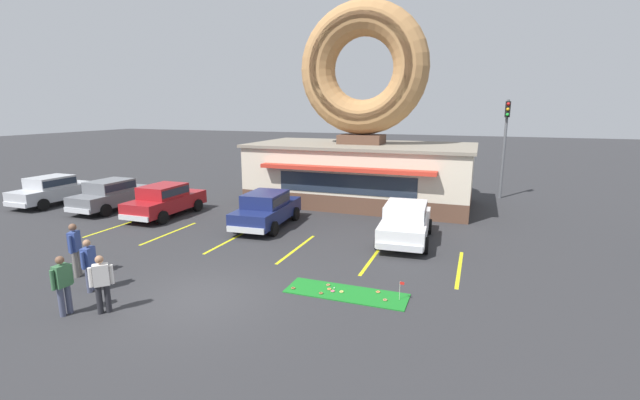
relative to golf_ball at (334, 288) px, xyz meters
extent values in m
plane|color=#2D2D30|center=(-3.39, -1.91, -0.05)|extent=(160.00, 160.00, 0.00)
cube|color=brown|center=(-2.46, 12.09, 0.40)|extent=(12.00, 6.00, 0.90)
cube|color=beige|center=(-2.46, 12.09, 2.00)|extent=(12.00, 6.00, 2.30)
cube|color=gray|center=(-2.46, 12.09, 3.23)|extent=(12.30, 6.30, 0.16)
cube|color=red|center=(-2.46, 8.79, 2.30)|extent=(9.00, 0.60, 0.20)
cube|color=#232D3D|center=(-2.46, 9.08, 1.50)|extent=(7.20, 0.03, 1.00)
cube|color=brown|center=(-2.46, 12.09, 3.56)|extent=(2.40, 1.80, 0.50)
torus|color=#B27F4C|center=(-2.46, 12.09, 7.36)|extent=(7.10, 1.90, 7.10)
torus|color=#9E6B42|center=(-2.46, 11.66, 7.36)|extent=(6.25, 1.05, 6.24)
cube|color=#197523|center=(0.42, -0.15, -0.04)|extent=(3.58, 1.14, 0.03)
torus|color=#D8667F|center=(0.03, -0.22, 0.00)|extent=(0.13, 0.13, 0.04)
torus|color=brown|center=(-0.25, -0.48, 0.00)|extent=(0.13, 0.13, 0.04)
torus|color=#D17F47|center=(1.29, 0.19, 0.00)|extent=(0.13, 0.13, 0.04)
torus|color=#E5C666|center=(0.28, -0.17, 0.00)|extent=(0.13, 0.13, 0.04)
torus|color=#A5724C|center=(1.59, -0.27, 0.00)|extent=(0.13, 0.13, 0.04)
torus|color=brown|center=(-1.15, -0.43, 0.00)|extent=(0.13, 0.13, 0.04)
torus|color=#D17F47|center=(-0.12, -0.12, 0.00)|extent=(0.13, 0.13, 0.04)
torus|color=#A5724C|center=(-0.25, 0.16, 0.00)|extent=(0.13, 0.13, 0.04)
sphere|color=white|center=(0.00, 0.00, 0.00)|extent=(0.04, 0.04, 0.04)
cylinder|color=silver|center=(1.96, -0.07, 0.25)|extent=(0.01, 0.01, 0.55)
cube|color=red|center=(2.02, -0.07, 0.48)|extent=(0.12, 0.01, 0.08)
cube|color=navy|center=(-5.13, 5.61, 0.61)|extent=(2.05, 4.51, 0.68)
cube|color=navy|center=(-5.12, 5.46, 1.25)|extent=(1.70, 2.20, 0.60)
cube|color=#232D3D|center=(-5.12, 5.46, 1.27)|extent=(1.71, 2.12, 0.36)
cube|color=silver|center=(-5.28, 7.84, 0.37)|extent=(1.67, 0.21, 0.24)
cube|color=silver|center=(-4.98, 3.39, 0.37)|extent=(1.67, 0.21, 0.24)
cylinder|color=black|center=(-6.10, 6.92, 0.27)|extent=(0.26, 0.65, 0.64)
cylinder|color=black|center=(-4.34, 7.03, 0.27)|extent=(0.26, 0.65, 0.64)
cylinder|color=black|center=(-5.92, 4.19, 0.27)|extent=(0.26, 0.65, 0.64)
cylinder|color=black|center=(-4.16, 4.31, 0.27)|extent=(0.26, 0.65, 0.64)
cube|color=#B2B5BA|center=(-18.51, 5.55, 0.61)|extent=(1.80, 4.42, 0.68)
cube|color=#B2B5BA|center=(-18.51, 5.40, 1.25)|extent=(1.58, 2.11, 0.60)
cube|color=#232D3D|center=(-18.51, 5.40, 1.27)|extent=(1.60, 2.03, 0.36)
cube|color=silver|center=(-18.49, 7.78, 0.37)|extent=(1.67, 0.12, 0.24)
cube|color=silver|center=(-18.53, 3.32, 0.37)|extent=(1.67, 0.12, 0.24)
cylinder|color=black|center=(-19.38, 6.92, 0.27)|extent=(0.23, 0.64, 0.64)
cylinder|color=black|center=(-17.62, 6.91, 0.27)|extent=(0.23, 0.64, 0.64)
cylinder|color=black|center=(-19.40, 4.19, 0.27)|extent=(0.23, 0.64, 0.64)
cylinder|color=black|center=(-17.64, 4.18, 0.27)|extent=(0.23, 0.64, 0.64)
cube|color=silver|center=(1.18, 5.56, 0.61)|extent=(2.03, 4.50, 0.68)
cube|color=silver|center=(1.19, 5.41, 1.25)|extent=(1.69, 2.19, 0.60)
cube|color=#232D3D|center=(1.19, 5.41, 1.27)|extent=(1.71, 2.11, 0.36)
cube|color=silver|center=(1.04, 7.79, 0.37)|extent=(1.67, 0.21, 0.24)
cube|color=silver|center=(1.32, 3.33, 0.37)|extent=(1.67, 0.21, 0.24)
cylinder|color=black|center=(0.21, 6.87, 0.27)|extent=(0.26, 0.65, 0.64)
cylinder|color=black|center=(1.97, 6.98, 0.27)|extent=(0.26, 0.65, 0.64)
cylinder|color=black|center=(0.39, 4.14, 0.27)|extent=(0.26, 0.65, 0.64)
cylinder|color=black|center=(2.14, 4.25, 0.27)|extent=(0.26, 0.65, 0.64)
cube|color=maroon|center=(-10.77, 5.55, 0.61)|extent=(1.81, 4.42, 0.68)
cube|color=maroon|center=(-10.76, 5.40, 1.25)|extent=(1.58, 2.12, 0.60)
cube|color=#232D3D|center=(-10.76, 5.40, 1.27)|extent=(1.61, 2.03, 0.36)
cube|color=silver|center=(-10.79, 7.78, 0.37)|extent=(1.67, 0.12, 0.24)
cube|color=silver|center=(-10.74, 3.32, 0.37)|extent=(1.67, 0.12, 0.24)
cylinder|color=black|center=(-11.66, 6.91, 0.27)|extent=(0.23, 0.64, 0.64)
cylinder|color=black|center=(-9.90, 6.92, 0.27)|extent=(0.23, 0.64, 0.64)
cylinder|color=black|center=(-11.63, 4.18, 0.27)|extent=(0.23, 0.64, 0.64)
cylinder|color=black|center=(-9.87, 4.20, 0.27)|extent=(0.23, 0.64, 0.64)
cube|color=slate|center=(-14.38, 5.73, 0.61)|extent=(1.81, 4.42, 0.68)
cube|color=slate|center=(-14.38, 5.58, 1.25)|extent=(1.59, 2.12, 0.60)
cube|color=#232D3D|center=(-14.38, 5.58, 1.27)|extent=(1.61, 2.04, 0.36)
cube|color=silver|center=(-14.35, 7.96, 0.37)|extent=(1.67, 0.12, 0.24)
cube|color=silver|center=(-14.41, 3.50, 0.37)|extent=(1.67, 0.12, 0.24)
cylinder|color=black|center=(-15.24, 7.10, 0.27)|extent=(0.23, 0.64, 0.64)
cylinder|color=black|center=(-13.48, 7.08, 0.27)|extent=(0.23, 0.64, 0.64)
cylinder|color=black|center=(-15.28, 4.38, 0.27)|extent=(0.23, 0.64, 0.64)
cylinder|color=black|center=(-13.52, 4.35, 0.27)|extent=(0.23, 0.64, 0.64)
cylinder|color=#232328|center=(-5.31, -3.60, 0.34)|extent=(0.15, 0.15, 0.78)
cylinder|color=#232328|center=(-5.17, -3.45, 0.34)|extent=(0.15, 0.15, 0.78)
cube|color=silver|center=(-5.24, -3.52, 1.02)|extent=(0.44, 0.44, 0.57)
cylinder|color=silver|center=(-5.41, -3.70, 0.99)|extent=(0.10, 0.10, 0.53)
cylinder|color=silver|center=(-5.06, -3.34, 0.99)|extent=(0.10, 0.10, 0.53)
sphere|color=#9E7051|center=(-5.24, -3.52, 1.44)|extent=(0.21, 0.21, 0.21)
cylinder|color=#474C66|center=(-6.75, -2.50, 0.34)|extent=(0.15, 0.15, 0.78)
cylinder|color=#474C66|center=(-6.70, -2.69, 0.34)|extent=(0.15, 0.15, 0.78)
cube|color=#33478C|center=(-6.72, -2.59, 1.01)|extent=(0.32, 0.43, 0.57)
cylinder|color=#33478C|center=(-6.78, -2.35, 0.98)|extent=(0.10, 0.10, 0.52)
cylinder|color=#33478C|center=(-6.66, -2.84, 0.98)|extent=(0.10, 0.10, 0.52)
sphere|color=#9E7051|center=(-6.72, -2.59, 1.43)|extent=(0.21, 0.21, 0.21)
cylinder|color=slate|center=(-8.05, -1.98, 0.38)|extent=(0.15, 0.15, 0.86)
cylinder|color=slate|center=(-8.13, -1.80, 0.38)|extent=(0.15, 0.15, 0.86)
cube|color=#33478C|center=(-8.09, -1.89, 1.13)|extent=(0.37, 0.44, 0.63)
cylinder|color=#33478C|center=(-7.99, -2.12, 1.09)|extent=(0.10, 0.10, 0.58)
cylinder|color=#33478C|center=(-8.19, -1.66, 1.09)|extent=(0.10, 0.10, 0.58)
sphere|color=brown|center=(-8.09, -1.89, 1.59)|extent=(0.23, 0.23, 0.23)
cylinder|color=#474C66|center=(-6.11, -4.05, 0.35)|extent=(0.15, 0.15, 0.79)
cylinder|color=#474C66|center=(-6.09, -3.85, 0.35)|extent=(0.15, 0.15, 0.79)
cube|color=#386B42|center=(-6.10, -3.95, 1.03)|extent=(0.27, 0.40, 0.58)
cylinder|color=#386B42|center=(-6.12, -4.20, 1.00)|extent=(0.10, 0.10, 0.53)
cylinder|color=#386B42|center=(-6.08, -3.70, 1.00)|extent=(0.10, 0.10, 0.53)
sphere|color=brown|center=(-6.10, -3.95, 1.46)|extent=(0.21, 0.21, 0.21)
cylinder|color=#51565B|center=(2.98, 9.44, 0.42)|extent=(0.56, 0.56, 0.95)
torus|color=#303437|center=(2.98, 9.44, 0.90)|extent=(0.57, 0.57, 0.05)
cylinder|color=#595B60|center=(5.13, 16.11, 2.85)|extent=(0.16, 0.16, 5.80)
cube|color=black|center=(5.13, 15.93, 5.20)|extent=(0.28, 0.24, 0.90)
sphere|color=red|center=(5.13, 15.81, 5.50)|extent=(0.18, 0.18, 0.18)
sphere|color=orange|center=(5.13, 15.81, 5.20)|extent=(0.18, 0.18, 0.18)
sphere|color=green|center=(5.13, 15.81, 4.90)|extent=(0.18, 0.18, 0.18)
cube|color=yellow|center=(-11.57, 3.09, -0.05)|extent=(0.12, 3.60, 0.01)
cube|color=yellow|center=(-8.57, 3.09, -0.05)|extent=(0.12, 3.60, 0.01)
cube|color=yellow|center=(-5.57, 3.09, -0.05)|extent=(0.12, 3.60, 0.01)
cube|color=yellow|center=(-2.57, 3.09, -0.05)|extent=(0.12, 3.60, 0.01)
cube|color=yellow|center=(0.43, 3.09, -0.05)|extent=(0.12, 3.60, 0.01)
cube|color=yellow|center=(3.43, 3.09, -0.05)|extent=(0.12, 3.60, 0.01)
camera|label=1|loc=(3.76, -11.33, 5.26)|focal=24.00mm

